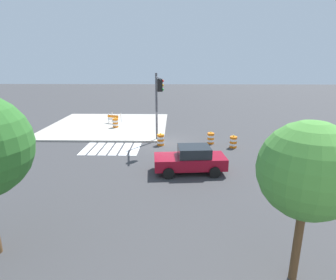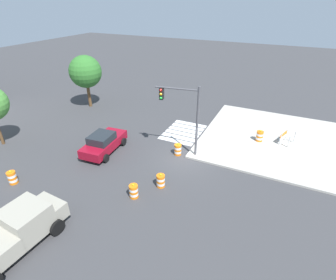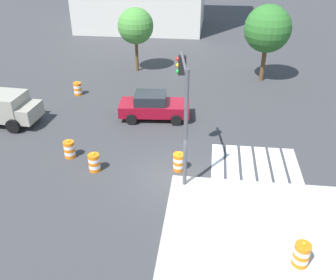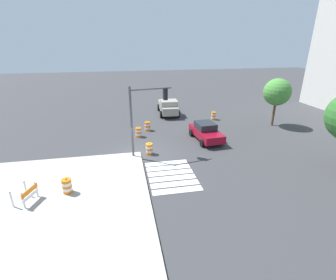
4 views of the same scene
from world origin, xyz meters
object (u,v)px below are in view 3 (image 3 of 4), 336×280
Objects in this scene: traffic_barrel_near_corner at (78,89)px; street_tree_streetside_mid at (136,26)px; traffic_barrel_median_near at (94,162)px; traffic_light_pole at (184,99)px; traffic_barrel_crosswalk_end at (179,162)px; traffic_barrel_median_far at (69,149)px; traffic_barrel_on_sidewalk at (301,254)px; sports_car at (154,106)px; street_tree_streetside_near at (268,29)px; pickup_truck at (0,108)px.

street_tree_streetside_mid is at bearing 60.17° from traffic_barrel_near_corner.
traffic_light_pole is at bearing 4.49° from traffic_barrel_median_near.
traffic_barrel_crosswalk_end is 1.00× the size of traffic_barrel_median_far.
traffic_light_pole reaches higher than traffic_barrel_median_far.
traffic_barrel_on_sidewalk is (10.53, -6.04, 0.15)m from traffic_barrel_median_far.
sports_car reaches higher than traffic_barrel_crosswalk_end.
traffic_barrel_crosswalk_end is at bearing 7.63° from traffic_barrel_median_near.
traffic_barrel_on_sidewalk is 7.78m from traffic_light_pole.
street_tree_streetside_near reaches higher than traffic_barrel_on_sidewalk.
traffic_barrel_near_corner is 11.76m from traffic_barrel_crosswalk_end.
street_tree_streetside_near reaches higher than traffic_barrel_median_far.
traffic_light_pole is 15.24m from street_tree_streetside_mid.
pickup_truck is at bearing 149.08° from traffic_barrel_median_far.
street_tree_streetside_near is 1.12× the size of street_tree_streetside_mid.
street_tree_streetside_near is at bearing -5.70° from street_tree_streetside_mid.
street_tree_streetside_mid is at bearing 174.30° from street_tree_streetside_near.
street_tree_streetside_mid reaches higher than traffic_barrel_crosswalk_end.
sports_car is 4.35× the size of traffic_barrel_median_far.
traffic_barrel_on_sidewalk reaches higher than traffic_barrel_near_corner.
street_tree_streetside_near reaches higher than traffic_barrel_crosswalk_end.
pickup_truck is 1.04× the size of street_tree_streetside_mid.
sports_car reaches higher than traffic_barrel_median_near.
traffic_barrel_median_far is 0.19× the size of traffic_light_pole.
street_tree_streetside_near reaches higher than traffic_barrel_median_near.
traffic_barrel_on_sidewalk is (8.90, -4.99, 0.15)m from traffic_barrel_median_near.
traffic_barrel_near_corner is at bearing 133.11° from traffic_barrel_crosswalk_end.
pickup_truck is 5.16× the size of traffic_barrel_median_near.
pickup_truck reaches higher than traffic_barrel_crosswalk_end.
traffic_barrel_crosswalk_end is 14.59m from street_tree_streetside_near.
traffic_light_pole is at bearing 130.86° from traffic_barrel_on_sidewalk.
traffic_light_pole is at bearing -70.73° from street_tree_streetside_mid.
pickup_truck is at bearing -121.39° from street_tree_streetside_mid.
street_tree_streetside_mid is (6.35, 10.41, 2.67)m from pickup_truck.
traffic_barrel_crosswalk_end is 3.47m from traffic_light_pole.
traffic_light_pole reaches higher than sports_car.
traffic_barrel_on_sidewalk is 19.01m from street_tree_streetside_near.
traffic_barrel_crosswalk_end is 1.00× the size of traffic_barrel_on_sidewalk.
sports_car is 5.96m from traffic_barrel_crosswalk_end.
street_tree_streetside_near is at bearing 29.84° from pickup_truck.
street_tree_streetside_near reaches higher than street_tree_streetside_mid.
traffic_barrel_on_sidewalk is (4.80, -5.53, 0.15)m from traffic_barrel_crosswalk_end.
traffic_barrel_median_far is 17.10m from street_tree_streetside_near.
street_tree_streetside_mid reaches higher than sports_car.
street_tree_streetside_near is (16.39, 9.40, 2.97)m from pickup_truck.
traffic_barrel_near_corner is at bearing -119.83° from street_tree_streetside_mid.
pickup_truck is at bearing 160.72° from traffic_light_pole.
street_tree_streetside_near reaches higher than pickup_truck.
traffic_light_pole is at bearing -68.25° from sports_car.
street_tree_streetside_near is (5.01, 13.38, 0.03)m from traffic_light_pole.
traffic_barrel_median_far is at bearing 147.23° from traffic_barrel_median_near.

